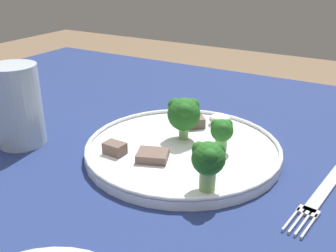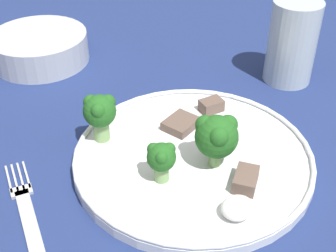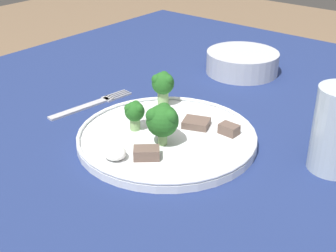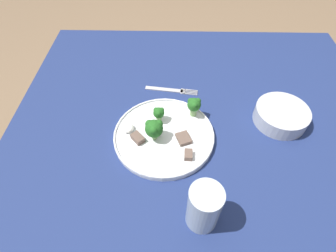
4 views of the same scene
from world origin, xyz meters
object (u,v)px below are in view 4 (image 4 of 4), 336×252
drinking_glass (203,209)px  fork (171,90)px  dinner_plate (164,135)px  cream_bowl (281,116)px

drinking_glass → fork: bearing=-170.2°
dinner_plate → cream_bowl: (-0.07, 0.35, 0.01)m
drinking_glass → dinner_plate: bearing=-158.5°
dinner_plate → cream_bowl: bearing=101.6°
dinner_plate → cream_bowl: cream_bowl is taller
cream_bowl → drinking_glass: drinking_glass is taller
dinner_plate → cream_bowl: size_ratio=1.84×
cream_bowl → drinking_glass: (0.31, -0.25, 0.03)m
dinner_plate → cream_bowl: 0.35m
fork → cream_bowl: bearing=68.8°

